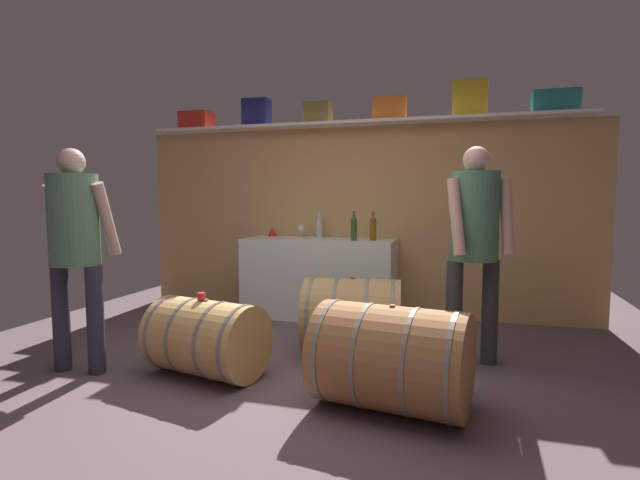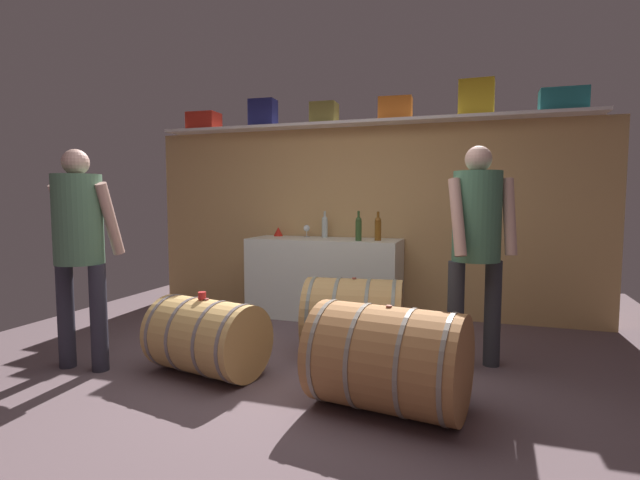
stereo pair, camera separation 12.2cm
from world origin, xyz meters
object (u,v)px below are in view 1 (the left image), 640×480
(toolcase_navy, at_px, (257,113))
(wine_bottle_green, at_px, (354,228))
(toolcase_teal, at_px, (555,102))
(winemaker_pouring, at_px, (75,236))
(tasting_cup, at_px, (201,296))
(wine_barrel_flank, at_px, (352,317))
(toolcase_red, at_px, (196,121))
(wine_bottle_clear, at_px, (319,226))
(wine_barrel_far, at_px, (392,358))
(visitor_tasting, at_px, (475,233))
(wine_glass, at_px, (301,229))
(red_funnel, at_px, (272,232))
(wine_bottle_amber, at_px, (373,228))
(toolcase_olive, at_px, (319,113))
(toolcase_yellow, at_px, (470,99))
(work_cabinet, at_px, (319,278))
(toolcase_orange, at_px, (390,109))

(toolcase_navy, distance_m, wine_bottle_green, 1.83)
(wine_bottle_green, bearing_deg, toolcase_teal, 10.12)
(winemaker_pouring, bearing_deg, tasting_cup, 8.91)
(wine_barrel_flank, distance_m, tasting_cup, 1.26)
(toolcase_red, bearing_deg, wine_bottle_green, -12.09)
(wine_bottle_clear, distance_m, wine_barrel_far, 2.69)
(wine_barrel_flank, height_order, winemaker_pouring, winemaker_pouring)
(wine_bottle_green, xyz_separation_m, visitor_tasting, (1.19, -1.02, 0.04))
(toolcase_navy, height_order, visitor_tasting, toolcase_navy)
(visitor_tasting, bearing_deg, toolcase_teal, -146.58)
(tasting_cup, bearing_deg, toolcase_navy, 102.94)
(wine_barrel_far, relative_size, wine_barrel_flank, 1.17)
(wine_bottle_green, relative_size, winemaker_pouring, 0.19)
(toolcase_navy, height_order, wine_glass, toolcase_navy)
(wine_barrel_far, bearing_deg, red_funnel, 135.44)
(red_funnel, bearing_deg, winemaker_pouring, -104.96)
(wine_bottle_amber, relative_size, wine_barrel_far, 0.30)
(toolcase_olive, xyz_separation_m, wine_barrel_flank, (0.72, -1.42, -1.94))
(wine_barrel_flank, bearing_deg, toolcase_olive, 109.90)
(wine_bottle_clear, bearing_deg, wine_bottle_green, -33.30)
(visitor_tasting, bearing_deg, toolcase_yellow, -115.70)
(toolcase_olive, xyz_separation_m, wine_bottle_green, (0.49, -0.35, -1.26))
(toolcase_teal, relative_size, wine_bottle_clear, 1.43)
(toolcase_navy, xyz_separation_m, toolcase_yellow, (2.38, 0.00, 0.02))
(toolcase_olive, height_order, wine_bottle_amber, toolcase_olive)
(toolcase_navy, relative_size, red_funnel, 2.87)
(winemaker_pouring, bearing_deg, wine_bottle_amber, 45.15)
(red_funnel, bearing_deg, visitor_tasting, -31.04)
(toolcase_teal, bearing_deg, wine_barrel_flank, -140.78)
(wine_barrel_flank, bearing_deg, toolcase_teal, 32.73)
(work_cabinet, bearing_deg, wine_barrel_far, -62.55)
(work_cabinet, xyz_separation_m, wine_glass, (-0.26, 0.16, 0.53))
(wine_barrel_far, distance_m, tasting_cup, 1.48)
(red_funnel, xyz_separation_m, wine_barrel_far, (1.75, -2.34, -0.60))
(red_funnel, bearing_deg, toolcase_teal, 0.24)
(wine_glass, distance_m, red_funnel, 0.38)
(toolcase_orange, distance_m, wine_barrel_far, 3.08)
(toolcase_olive, bearing_deg, toolcase_navy, 177.47)
(wine_bottle_amber, distance_m, wine_barrel_flank, 1.35)
(work_cabinet, relative_size, visitor_tasting, 0.97)
(toolcase_red, xyz_separation_m, winemaker_pouring, (0.36, -2.36, -1.22))
(toolcase_red, bearing_deg, wine_bottle_clear, -3.77)
(toolcase_olive, height_order, toolcase_orange, toolcase_orange)
(wine_barrel_flank, relative_size, winemaker_pouring, 0.51)
(winemaker_pouring, bearing_deg, work_cabinet, 56.36)
(wine_bottle_green, bearing_deg, work_cabinet, 162.00)
(toolcase_teal, bearing_deg, wine_bottle_green, -170.47)
(work_cabinet, xyz_separation_m, tasting_cup, (-0.33, -1.95, 0.16))
(toolcase_yellow, height_order, visitor_tasting, toolcase_yellow)
(toolcase_teal, xyz_separation_m, wine_bottle_amber, (-1.75, -0.25, -1.25))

